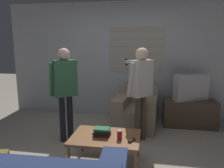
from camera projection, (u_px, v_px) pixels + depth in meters
The scene contains 11 objects.
ground_plane at pixel (101, 159), 3.16m from camera, with size 16.00×16.00×0.00m, color #B2A893.
wall_back at pixel (121, 60), 4.89m from camera, with size 5.20×0.08×2.55m.
armchair_beige at pixel (136, 111), 4.38m from camera, with size 0.89×0.97×0.78m.
coffee_table at pixel (106, 139), 3.00m from camera, with size 0.94×0.67×0.41m.
tv_stand at pixel (189, 113), 4.41m from camera, with size 1.03×0.45×0.54m.
tv at pixel (191, 87), 4.32m from camera, with size 0.70×0.46×0.52m.
person_left_standing at pixel (65, 84), 3.62m from camera, with size 0.47×0.74×1.59m.
person_right_standing at pixel (141, 83), 3.62m from camera, with size 0.53×0.76×1.59m.
book_stack at pixel (102, 132), 2.99m from camera, with size 0.24×0.18×0.12m.
soda_can at pixel (120, 135), 2.87m from camera, with size 0.07×0.07×0.13m.
spare_remote at pixel (132, 141), 2.83m from camera, with size 0.09×0.13×0.02m.
Camera 1 is at (0.65, -2.84, 1.66)m, focal length 35.00 mm.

